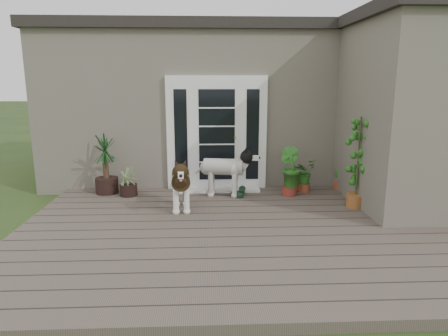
{
  "coord_description": "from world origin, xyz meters",
  "views": [
    {
      "loc": [
        -0.4,
        -4.95,
        2.17
      ],
      "look_at": [
        -0.1,
        1.75,
        0.7
      ],
      "focal_mm": 31.95,
      "sensor_mm": 36.0,
      "label": 1
    }
  ],
  "objects": [
    {
      "name": "house_wing",
      "position": [
        2.9,
        1.5,
        1.55
      ],
      "size": [
        1.6,
        2.4,
        3.1
      ],
      "primitive_type": "cube",
      "color": "#665E54",
      "rests_on": "ground"
    },
    {
      "name": "clog_left",
      "position": [
        0.15,
        1.97,
        0.17
      ],
      "size": [
        0.27,
        0.33,
        0.09
      ],
      "primitive_type": null,
      "rotation": [
        0.0,
        0.0,
        0.52
      ],
      "color": "#14321B",
      "rests_on": "deck"
    },
    {
      "name": "roof_main",
      "position": [
        0.0,
        4.65,
        3.2
      ],
      "size": [
        7.6,
        4.2,
        0.2
      ],
      "primitive_type": "cube",
      "color": "#2D2826",
      "rests_on": "house_main"
    },
    {
      "name": "white_dog",
      "position": [
        -0.1,
        2.04,
        0.51
      ],
      "size": [
        1.0,
        0.56,
        0.79
      ],
      "primitive_type": null,
      "rotation": [
        0.0,
        0.0,
        -1.74
      ],
      "color": "white",
      "rests_on": "deck"
    },
    {
      "name": "door_unit",
      "position": [
        -0.2,
        2.6,
        1.19
      ],
      "size": [
        1.9,
        0.14,
        2.15
      ],
      "primitive_type": "cube",
      "color": "white",
      "rests_on": "deck"
    },
    {
      "name": "roof_wing",
      "position": [
        2.9,
        1.5,
        3.2
      ],
      "size": [
        1.8,
        2.6,
        0.2
      ],
      "primitive_type": "cube",
      "color": "#2D2826",
      "rests_on": "house_wing"
    },
    {
      "name": "yucca",
      "position": [
        -2.26,
        2.32,
        0.69
      ],
      "size": [
        0.98,
        0.98,
        1.14
      ],
      "primitive_type": null,
      "rotation": [
        0.0,
        0.0,
        -0.28
      ],
      "color": "black",
      "rests_on": "deck"
    },
    {
      "name": "brindle_dog",
      "position": [
        -0.82,
        1.28,
        0.51
      ],
      "size": [
        0.47,
        0.96,
        0.78
      ],
      "primitive_type": null,
      "rotation": [
        0.0,
        0.0,
        3.21
      ],
      "color": "#3B2B15",
      "rests_on": "deck"
    },
    {
      "name": "door_step",
      "position": [
        -0.2,
        2.4,
        0.14
      ],
      "size": [
        1.6,
        0.4,
        0.05
      ],
      "primitive_type": "cube",
      "color": "white",
      "rests_on": "deck"
    },
    {
      "name": "herb_b",
      "position": [
        1.1,
        2.03,
        0.45
      ],
      "size": [
        0.61,
        0.61,
        0.66
      ],
      "primitive_type": "imported",
      "rotation": [
        0.0,
        0.0,
        2.15
      ],
      "color": "#214B15",
      "rests_on": "deck"
    },
    {
      "name": "sapling",
      "position": [
        2.06,
        1.28,
        0.9
      ],
      "size": [
        0.46,
        0.46,
        1.55
      ],
      "primitive_type": null,
      "rotation": [
        0.0,
        0.0,
        0.02
      ],
      "color": "#214D16",
      "rests_on": "deck"
    },
    {
      "name": "clog_right",
      "position": [
        0.25,
        2.19,
        0.17
      ],
      "size": [
        0.2,
        0.34,
        0.1
      ],
      "primitive_type": null,
      "rotation": [
        0.0,
        0.0,
        -0.16
      ],
      "color": "black",
      "rests_on": "deck"
    },
    {
      "name": "deck",
      "position": [
        0.0,
        0.4,
        0.06
      ],
      "size": [
        6.2,
        4.6,
        0.12
      ],
      "primitive_type": "cube",
      "color": "#6B5B4C",
      "rests_on": "ground"
    },
    {
      "name": "house_main",
      "position": [
        0.0,
        4.65,
        1.55
      ],
      "size": [
        7.4,
        4.0,
        3.1
      ],
      "primitive_type": "cube",
      "color": "#665E54",
      "rests_on": "ground"
    },
    {
      "name": "herb_a",
      "position": [
        1.42,
        2.25,
        0.39
      ],
      "size": [
        0.59,
        0.59,
        0.54
      ],
      "primitive_type": "imported",
      "rotation": [
        0.0,
        0.0,
        0.59
      ],
      "color": "#1F5518",
      "rests_on": "deck"
    },
    {
      "name": "spider_plant",
      "position": [
        -1.83,
        2.12,
        0.4
      ],
      "size": [
        0.58,
        0.58,
        0.56
      ],
      "primitive_type": null,
      "rotation": [
        0.0,
        0.0,
        0.1
      ],
      "color": "#9AB36E",
      "rests_on": "deck"
    },
    {
      "name": "herb_c",
      "position": [
        2.21,
        2.4,
        0.4
      ],
      "size": [
        0.41,
        0.41,
        0.56
      ],
      "primitive_type": "imported",
      "rotation": [
        0.0,
        0.0,
        4.56
      ],
      "color": "#1D5518",
      "rests_on": "deck"
    }
  ]
}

